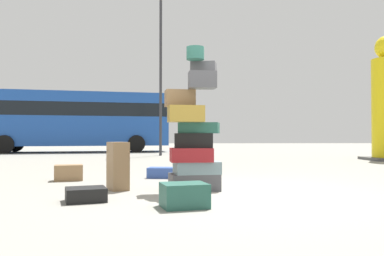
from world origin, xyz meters
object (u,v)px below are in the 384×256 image
object	(u,v)px
suitcase_brown_left_side	(118,166)
suitcase_teal_foreground_near	(184,195)
suitcase_brown_foreground_far	(69,173)
suitcase_black_upright_blue	(86,194)
lamp_post	(161,51)
suitcase_tower	(194,137)
person_bearded_onlooker	(190,133)
suitcase_navy_white_trunk	(164,173)
parked_bus	(75,118)

from	to	relation	value
suitcase_brown_left_side	suitcase_teal_foreground_near	bearing A→B (deg)	-81.19
suitcase_brown_foreground_far	suitcase_teal_foreground_near	world-z (taller)	suitcase_brown_foreground_far
suitcase_brown_left_side	suitcase_black_upright_blue	bearing A→B (deg)	-127.60
suitcase_brown_foreground_far	suitcase_teal_foreground_near	distance (m)	3.60
suitcase_brown_left_side	lamp_post	size ratio (longest dim) A/B	0.10
suitcase_tower	suitcase_teal_foreground_near	distance (m)	1.60
suitcase_teal_foreground_near	person_bearded_onlooker	distance (m)	5.07
suitcase_navy_white_trunk	suitcase_brown_foreground_far	size ratio (longest dim) A/B	1.21
suitcase_tower	person_bearded_onlooker	world-z (taller)	suitcase_tower
suitcase_navy_white_trunk	parked_bus	distance (m)	14.17
suitcase_brown_foreground_far	parked_bus	size ratio (longest dim) A/B	0.05
suitcase_tower	suitcase_brown_left_side	distance (m)	1.29
suitcase_tower	suitcase_teal_foreground_near	xyz separation A→B (m)	(-0.17, -1.43, -0.69)
suitcase_tower	suitcase_teal_foreground_near	world-z (taller)	suitcase_tower
suitcase_tower	suitcase_brown_left_side	world-z (taller)	suitcase_tower
person_bearded_onlooker	parked_bus	world-z (taller)	parked_bus
suitcase_teal_foreground_near	parked_bus	bearing A→B (deg)	94.62
suitcase_brown_foreground_far	suitcase_brown_left_side	xyz separation A→B (m)	(1.14, -1.32, 0.23)
suitcase_tower	suitcase_teal_foreground_near	size ratio (longest dim) A/B	4.27
suitcase_teal_foreground_near	suitcase_brown_left_side	size ratio (longest dim) A/B	0.70
parked_bus	lamp_post	distance (m)	6.81
suitcase_brown_left_side	person_bearded_onlooker	bearing A→B (deg)	45.32
suitcase_navy_white_trunk	suitcase_teal_foreground_near	distance (m)	3.32
lamp_post	suitcase_tower	bearing A→B (deg)	-84.75
suitcase_tower	suitcase_brown_foreground_far	world-z (taller)	suitcase_tower
suitcase_tower	lamp_post	world-z (taller)	lamp_post
suitcase_brown_left_side	suitcase_navy_white_trunk	bearing A→B (deg)	44.56
suitcase_brown_foreground_far	person_bearded_onlooker	size ratio (longest dim) A/B	0.33
parked_bus	suitcase_teal_foreground_near	bearing A→B (deg)	-82.35
suitcase_brown_foreground_far	lamp_post	distance (m)	10.55
suitcase_tower	suitcase_teal_foreground_near	bearing A→B (deg)	-96.82
lamp_post	suitcase_teal_foreground_near	bearing A→B (deg)	-86.15
suitcase_navy_white_trunk	person_bearded_onlooker	world-z (taller)	person_bearded_onlooker
suitcase_black_upright_blue	suitcase_navy_white_trunk	bearing A→B (deg)	53.48
suitcase_tower	suitcase_black_upright_blue	bearing A→B (deg)	-146.29
suitcase_black_upright_blue	lamp_post	size ratio (longest dim) A/B	0.07
suitcase_teal_foreground_near	lamp_post	distance (m)	13.15
suitcase_black_upright_blue	suitcase_brown_left_side	distance (m)	1.15
suitcase_brown_foreground_far	parked_bus	world-z (taller)	parked_bus
person_bearded_onlooker	suitcase_black_upright_blue	bearing A→B (deg)	-34.15
suitcase_brown_left_side	parked_bus	distance (m)	15.55
suitcase_tower	parked_bus	distance (m)	16.02
suitcase_black_upright_blue	person_bearded_onlooker	distance (m)	4.85
suitcase_teal_foreground_near	parked_bus	world-z (taller)	parked_bus
suitcase_tower	suitcase_navy_white_trunk	xyz separation A→B (m)	(-0.54, 1.86, -0.73)
suitcase_navy_white_trunk	suitcase_teal_foreground_near	bearing A→B (deg)	-75.42
suitcase_navy_white_trunk	suitcase_black_upright_blue	xyz separation A→B (m)	(-0.91, -2.83, -0.02)
lamp_post	suitcase_navy_white_trunk	bearing A→B (deg)	-87.06
suitcase_teal_foreground_near	suitcase_tower	bearing A→B (deg)	68.87
lamp_post	suitcase_brown_left_side	bearing A→B (deg)	-91.04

